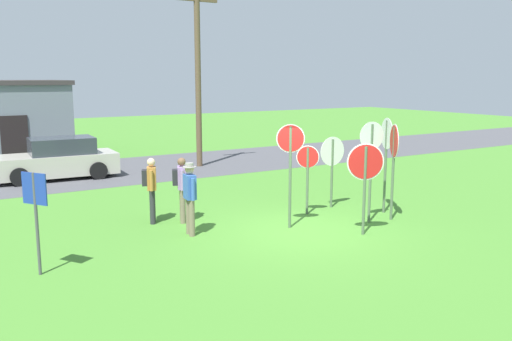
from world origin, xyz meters
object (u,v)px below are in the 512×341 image
Objects in this scene: stop_sign_leaning_right at (365,172)px; stop_sign_nearest at (308,169)px; info_panel_leftmost at (35,205)px; utility_pole at (198,73)px; stop_sign_low_front at (394,154)px; stop_sign_center_cluster at (386,147)px; person_with_sunhat at (190,194)px; stop_sign_rear_right at (371,155)px; stop_sign_tallest at (290,159)px; person_in_blue at (181,185)px; parked_car_on_street at (57,160)px; person_holding_notes at (151,186)px; stop_sign_leaning_left at (332,159)px.

stop_sign_leaning_right reaches higher than stop_sign_nearest.
utility_pole is at bearing 50.65° from info_panel_leftmost.
stop_sign_center_cluster reaches higher than stop_sign_low_front.
stop_sign_low_front is 1.72m from stop_sign_leaning_right.
person_with_sunhat is at bearing -177.78° from stop_sign_nearest.
stop_sign_nearest is at bearing -96.45° from utility_pole.
stop_sign_nearest is at bearing 152.80° from stop_sign_center_cluster.
stop_sign_nearest is 1.09× the size of person_with_sunhat.
stop_sign_low_front is at bearing -9.33° from stop_sign_rear_right.
person_in_blue is at bearing 137.85° from stop_sign_tallest.
person_with_sunhat is at bearing 14.12° from info_panel_leftmost.
utility_pole is at bearing 83.55° from stop_sign_nearest.
person_holding_notes is (0.73, -7.71, 0.29)m from parked_car_on_street.
stop_sign_center_cluster is 1.55× the size of person_holding_notes.
stop_sign_low_front reaches higher than parked_car_on_street.
stop_sign_leaning_right is (4.64, -11.35, 0.83)m from parked_car_on_street.
stop_sign_center_cluster is 5.59m from person_with_sunhat.
stop_sign_leaning_right reaches higher than info_panel_leftmost.
info_panel_leftmost is at bearing -165.88° from person_with_sunhat.
utility_pole is at bearing 63.13° from person_with_sunhat.
stop_sign_nearest is at bearing 133.45° from stop_sign_low_front.
stop_sign_low_front is at bearing -15.69° from stop_sign_tallest.
person_with_sunhat is (1.13, -9.21, 0.30)m from parked_car_on_street.
info_panel_leftmost is (-5.91, -0.17, -0.38)m from stop_sign_tallest.
utility_pole is 2.91× the size of stop_sign_low_front.
info_panel_leftmost reaches higher than stop_sign_nearest.
stop_sign_leaning_right reaches higher than person_in_blue.
parked_car_on_street is at bearing 117.61° from stop_sign_rear_right.
person_in_blue is at bearing 28.14° from info_panel_leftmost.
person_holding_notes is (-3.91, 3.64, -0.53)m from stop_sign_leaning_right.
person_in_blue is (-4.80, 2.65, -0.77)m from stop_sign_low_front.
utility_pole is at bearing 56.53° from person_holding_notes.
stop_sign_leaning_right is at bearing -45.64° from person_in_blue.
person_holding_notes is 0.76m from person_in_blue.
stop_sign_low_front is 5.36m from person_with_sunhat.
stop_sign_rear_right is at bearing 170.67° from stop_sign_low_front.
stop_sign_leaning_right reaches higher than person_with_sunhat.
info_panel_leftmost is (-8.63, 0.59, -0.39)m from stop_sign_low_front.
info_panel_leftmost is at bearing -142.79° from person_holding_notes.
stop_sign_leaning_left is (2.25, 1.13, -0.35)m from stop_sign_tallest.
utility_pole is 2.84× the size of stop_sign_tallest.
stop_sign_leaning_left is at bearing 66.46° from stop_sign_leaning_right.
stop_sign_leaning_left is 5.15m from person_holding_notes.
stop_sign_low_front is 1.33× the size of stop_sign_nearest.
person_holding_notes is at bearing 167.76° from stop_sign_leaning_left.
stop_sign_nearest is at bearing -17.40° from person_in_blue.
stop_sign_tallest is 1.54m from stop_sign_nearest.
stop_sign_leaning_right is (-1.58, -0.65, -0.24)m from stop_sign_low_front.
stop_sign_center_cluster reaches higher than stop_sign_nearest.
stop_sign_leaning_left is 0.93× the size of stop_sign_leaning_right.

